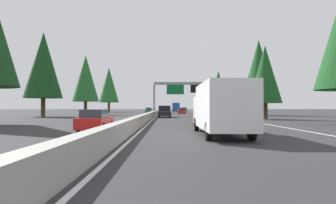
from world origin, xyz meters
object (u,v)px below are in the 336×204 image
conifer_left_near (43,65)px  box_truck_near_center (220,108)px  sedan_distant_a (184,109)px  sedan_far_center (205,118)px  conifer_left_far (109,85)px  oncoming_far (95,121)px  bus_mid_right (176,107)px  oncoming_near (149,110)px  conifer_left_mid (86,78)px  conifer_right_mid (259,69)px  sign_gantry_overhead (188,89)px  sedan_near_right (181,111)px  conifer_right_near (265,74)px  conifer_right_far (218,87)px  minivan_far_left (166,110)px  pickup_distant_b (165,112)px

conifer_left_near → box_truck_near_center: bearing=-143.5°
box_truck_near_center → sedan_distant_a: bearing=-2.3°
sedan_far_center → conifer_left_far: (64.20, 21.42, 7.80)m
sedan_far_center → oncoming_far: (-5.61, 8.54, 0.00)m
oncoming_far → bus_mid_right: bearing=174.5°
sedan_far_center → conifer_left_far: size_ratio=0.32×
sedan_distant_a → oncoming_near: 39.11m
oncoming_near → sedan_far_center: bearing=8.8°
conifer_left_mid → sedan_distant_a: bearing=-24.5°
sedan_distant_a → conifer_right_mid: conifer_right_mid is taller
sign_gantry_overhead → sedan_near_right: size_ratio=2.88×
bus_mid_right → conifer_right_mid: 54.93m
conifer_right_near → conifer_left_near: size_ratio=0.69×
bus_mid_right → oncoming_far: 88.38m
sedan_far_center → conifer_right_near: bearing=-38.0°
oncoming_near → oncoming_far: (-59.88, 0.14, 0.00)m
conifer_right_far → conifer_left_mid: size_ratio=1.03×
sedan_far_center → conifer_left_near: (22.82, 24.30, 8.03)m
conifer_right_far → conifer_left_mid: conifer_right_far is taller
sedan_distant_a → bus_mid_right: bearing=157.2°
conifer_right_far → bus_mid_right: bearing=41.2°
sign_gantry_overhead → conifer_left_mid: (9.23, 21.63, 2.85)m
sedan_far_center → conifer_right_mid: size_ratio=0.30×
sedan_near_right → conifer_left_near: bearing=132.4°
sign_gantry_overhead → conifer_left_mid: bearing=66.9°
oncoming_far → conifer_left_near: bearing=-151.0°
box_truck_near_center → sedan_near_right: bearing=-0.5°
box_truck_near_center → oncoming_far: size_ratio=1.93×
conifer_left_mid → sign_gantry_overhead: bearing=-113.1°
sedan_near_right → conifer_right_mid: conifer_right_mid is taller
conifer_left_far → conifer_right_near: bearing=-149.0°
sedan_distant_a → conifer_right_far: (-24.25, -9.45, 7.41)m
sedan_near_right → minivan_far_left: minivan_far_left is taller
box_truck_near_center → minivan_far_left: bearing=3.3°
pickup_distant_b → conifer_right_mid: size_ratio=0.38×
pickup_distant_b → bus_mid_right: size_ratio=0.49×
sign_gantry_overhead → minivan_far_left: sign_gantry_overhead is taller
box_truck_near_center → sedan_far_center: size_ratio=1.93×
minivan_far_left → conifer_left_near: conifer_left_near is taller
oncoming_near → conifer_right_far: (12.95, -21.53, 7.41)m
bus_mid_right → conifer_right_mid: (-52.48, -14.52, 7.23)m
conifer_right_mid → conifer_left_mid: conifer_right_mid is taller
sedan_near_right → conifer_right_far: conifer_right_far is taller
bus_mid_right → oncoming_near: bearing=163.6°
minivan_far_left → conifer_left_near: 33.54m
minivan_far_left → bus_mid_right: (34.23, -3.56, 0.77)m
conifer_right_far → conifer_right_near: bearing=176.4°
conifer_left_mid → conifer_left_near: bearing=167.3°
conifer_right_near → conifer_left_mid: 39.46m
conifer_left_near → conifer_left_mid: bearing=-12.7°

